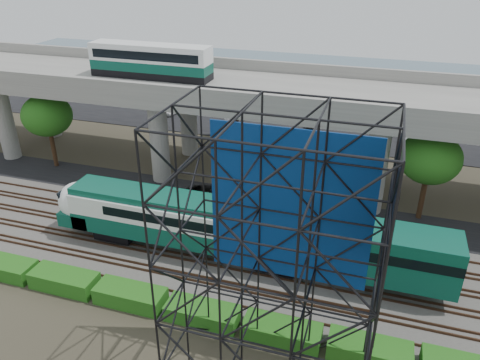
% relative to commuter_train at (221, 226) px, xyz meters
% --- Properties ---
extents(ground, '(140.00, 140.00, 0.00)m').
position_rel_commuter_train_xyz_m(ground, '(0.03, -2.00, -2.88)').
color(ground, '#474233').
rests_on(ground, ground).
extents(ballast_bed, '(90.00, 12.00, 0.20)m').
position_rel_commuter_train_xyz_m(ballast_bed, '(0.03, 0.00, -2.78)').
color(ballast_bed, slate).
rests_on(ballast_bed, ground).
extents(service_road, '(90.00, 5.00, 0.08)m').
position_rel_commuter_train_xyz_m(service_road, '(0.03, 8.50, -2.84)').
color(service_road, black).
rests_on(service_road, ground).
extents(parking_lot, '(90.00, 18.00, 0.08)m').
position_rel_commuter_train_xyz_m(parking_lot, '(0.03, 32.00, -2.84)').
color(parking_lot, black).
rests_on(parking_lot, ground).
extents(harbor_water, '(140.00, 40.00, 0.03)m').
position_rel_commuter_train_xyz_m(harbor_water, '(0.03, 54.00, -2.87)').
color(harbor_water, '#456172').
rests_on(harbor_water, ground).
extents(rail_tracks, '(90.00, 9.52, 0.16)m').
position_rel_commuter_train_xyz_m(rail_tracks, '(0.03, -0.00, -2.60)').
color(rail_tracks, '#472D1E').
rests_on(rail_tracks, ballast_bed).
extents(commuter_train, '(29.30, 3.06, 4.30)m').
position_rel_commuter_train_xyz_m(commuter_train, '(0.00, 0.00, 0.00)').
color(commuter_train, black).
rests_on(commuter_train, rail_tracks).
extents(overpass, '(80.00, 12.00, 12.40)m').
position_rel_commuter_train_xyz_m(overpass, '(-0.86, 14.00, 5.33)').
color(overpass, '#9E9B93').
rests_on(overpass, ground).
extents(scaffold_tower, '(9.36, 6.36, 15.00)m').
position_rel_commuter_train_xyz_m(scaffold_tower, '(6.22, -9.98, 4.59)').
color(scaffold_tower, black).
rests_on(scaffold_tower, ground).
extents(hedge_strip, '(34.60, 1.80, 1.20)m').
position_rel_commuter_train_xyz_m(hedge_strip, '(1.03, -6.30, -2.32)').
color(hedge_strip, '#185914').
rests_on(hedge_strip, ground).
extents(trees, '(40.94, 16.94, 7.69)m').
position_rel_commuter_train_xyz_m(trees, '(-4.64, 14.17, 2.69)').
color(trees, '#382314').
rests_on(trees, ground).
extents(suv, '(5.96, 3.96, 1.52)m').
position_rel_commuter_train_xyz_m(suv, '(-3.34, 7.74, -2.04)').
color(suv, black).
rests_on(suv, service_road).
extents(parked_cars, '(35.42, 9.36, 1.31)m').
position_rel_commuter_train_xyz_m(parked_cars, '(0.70, 31.62, -2.20)').
color(parked_cars, white).
rests_on(parked_cars, parking_lot).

